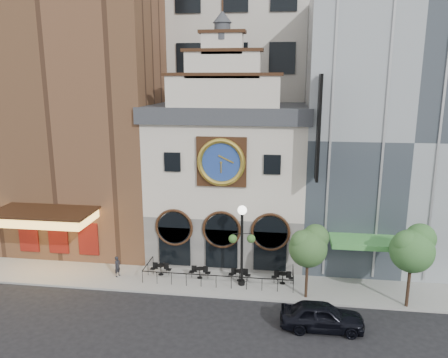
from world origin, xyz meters
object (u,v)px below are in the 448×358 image
(bistro_0, at_px, (161,269))
(pedestrian, at_px, (117,266))
(tree_right, at_px, (413,247))
(tree_left, at_px, (309,245))
(bistro_2, at_px, (240,275))
(lamppost, at_px, (242,237))
(bistro_1, at_px, (200,272))
(car_right, at_px, (322,316))
(bistro_3, at_px, (283,277))

(bistro_0, height_order, pedestrian, pedestrian)
(pedestrian, distance_m, tree_right, 20.27)
(bistro_0, height_order, tree_left, tree_left)
(bistro_0, xyz_separation_m, bistro_2, (5.87, -0.17, 0.00))
(bistro_0, distance_m, tree_left, 11.18)
(bistro_2, distance_m, tree_left, 5.92)
(bistro_0, xyz_separation_m, pedestrian, (-3.08, -0.67, 0.31))
(tree_right, bearing_deg, lamppost, 172.24)
(bistro_2, bearing_deg, bistro_1, 179.67)
(pedestrian, xyz_separation_m, lamppost, (9.15, -0.09, 2.82))
(bistro_1, distance_m, car_right, 9.83)
(bistro_1, bearing_deg, lamppost, -11.13)
(bistro_3, distance_m, car_right, 5.73)
(bistro_0, relative_size, pedestrian, 1.03)
(bistro_3, bearing_deg, lamppost, -168.71)
(pedestrian, height_order, tree_right, tree_right)
(bistro_2, xyz_separation_m, lamppost, (0.20, -0.60, 3.13))
(tree_right, bearing_deg, bistro_1, 171.48)
(bistro_0, bearing_deg, tree_left, -10.22)
(bistro_1, distance_m, bistro_3, 5.98)
(bistro_1, height_order, tree_right, tree_right)
(bistro_0, relative_size, tree_left, 0.32)
(car_right, height_order, tree_right, tree_right)
(car_right, xyz_separation_m, tree_right, (5.62, 3.19, 3.31))
(bistro_1, xyz_separation_m, tree_left, (7.58, -1.75, 3.19))
(bistro_0, bearing_deg, bistro_3, -1.21)
(tree_right, bearing_deg, car_right, -150.41)
(bistro_0, distance_m, car_right, 12.50)
(bistro_0, height_order, car_right, car_right)
(bistro_2, relative_size, pedestrian, 1.03)
(lamppost, bearing_deg, bistro_3, 2.70)
(bistro_3, distance_m, tree_left, 3.96)
(pedestrian, distance_m, lamppost, 9.58)
(lamppost, bearing_deg, tree_right, -16.36)
(bistro_2, height_order, pedestrian, pedestrian)
(bistro_2, xyz_separation_m, tree_left, (4.67, -1.74, 3.19))
(bistro_2, height_order, bistro_3, same)
(bistro_2, distance_m, lamppost, 3.19)
(bistro_2, bearing_deg, tree_right, -10.64)
(bistro_1, distance_m, tree_right, 14.50)
(bistro_0, height_order, lamppost, lamppost)
(car_right, bearing_deg, bistro_1, 56.93)
(bistro_2, height_order, tree_left, tree_left)
(tree_left, bearing_deg, lamppost, 165.69)
(tree_left, height_order, tree_right, tree_right)
(bistro_3, relative_size, car_right, 0.33)
(bistro_3, bearing_deg, bistro_1, 179.62)
(pedestrian, bearing_deg, bistro_3, -66.49)
(lamppost, bearing_deg, bistro_0, 164.26)
(bistro_0, height_order, bistro_2, same)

